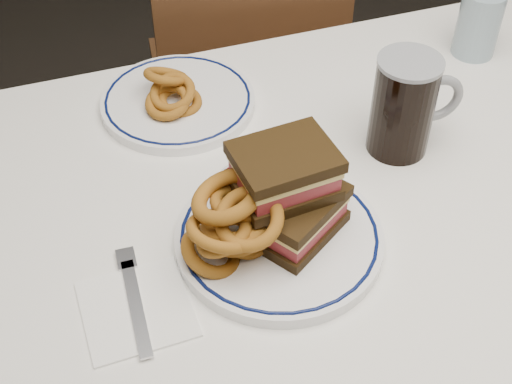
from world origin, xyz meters
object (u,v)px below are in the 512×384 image
object	(u,v)px
reuben_sandwich	(290,192)
far_plate	(178,101)
chair_far	(245,75)
main_plate	(279,237)
beer_mug	(405,104)

from	to	relation	value
reuben_sandwich	far_plate	distance (m)	0.36
chair_far	main_plate	xyz separation A→B (m)	(-0.19, -0.74, 0.26)
reuben_sandwich	far_plate	xyz separation A→B (m)	(-0.07, 0.35, -0.08)
main_plate	beer_mug	world-z (taller)	beer_mug
chair_far	far_plate	xyz separation A→B (m)	(-0.25, -0.39, 0.26)
beer_mug	far_plate	distance (m)	0.39
chair_far	beer_mug	world-z (taller)	same
reuben_sandwich	beer_mug	xyz separation A→B (m)	(0.24, 0.13, -0.00)
main_plate	far_plate	world-z (taller)	main_plate
main_plate	beer_mug	xyz separation A→B (m)	(0.26, 0.14, 0.07)
chair_far	reuben_sandwich	bearing A→B (deg)	-103.44
reuben_sandwich	main_plate	bearing A→B (deg)	-152.04
beer_mug	chair_far	bearing A→B (deg)	96.24
chair_far	far_plate	distance (m)	0.53
reuben_sandwich	beer_mug	world-z (taller)	beer_mug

